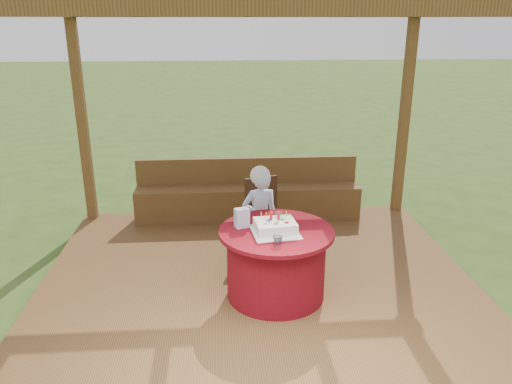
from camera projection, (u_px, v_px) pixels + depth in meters
ground at (258, 289)px, 5.28m from camera, size 60.00×60.00×0.00m
deck at (258, 284)px, 5.26m from camera, size 4.50×4.00×0.12m
pergola at (258, 54)px, 4.49m from camera, size 4.50×4.00×2.72m
bench at (248, 199)px, 6.77m from camera, size 3.00×0.42×0.80m
table at (276, 262)px, 4.83m from camera, size 1.10×1.10×0.70m
chair at (264, 211)px, 5.82m from camera, size 0.49×0.49×0.85m
elderly_woman at (260, 215)px, 5.38m from camera, size 0.45×0.35×1.13m
birthday_cake at (275, 227)px, 4.65m from camera, size 0.47×0.47×0.19m
gift_bag at (242, 218)px, 4.76m from camera, size 0.15×0.12×0.19m
drinking_glass at (278, 240)px, 4.40m from camera, size 0.10×0.10×0.08m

